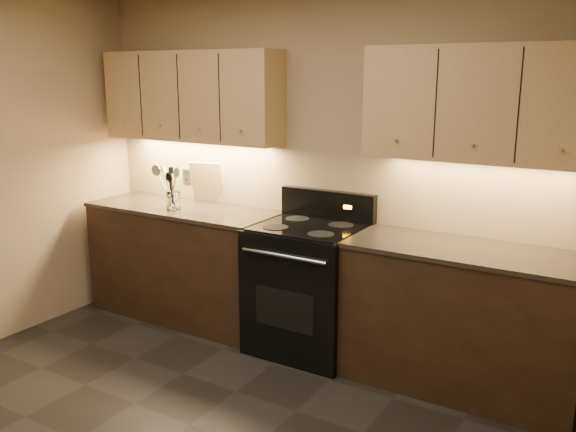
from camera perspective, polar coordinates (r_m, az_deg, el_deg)
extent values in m
cube|color=#9E8B5D|center=(4.53, 3.13, 4.58)|extent=(4.00, 0.04, 2.60)
cube|color=black|center=(5.10, -9.61, -4.42)|extent=(1.60, 0.60, 0.90)
cube|color=#3D3327|center=(4.98, -9.81, 0.69)|extent=(1.62, 0.62, 0.03)
cube|color=black|center=(4.06, 15.87, -9.43)|extent=(1.44, 0.60, 0.90)
cube|color=#3D3327|center=(3.91, 16.30, -3.12)|extent=(1.46, 0.62, 0.03)
cube|color=black|center=(4.43, 1.89, -6.87)|extent=(0.76, 0.65, 0.92)
cube|color=black|center=(4.29, 1.94, -1.02)|extent=(0.70, 0.60, 0.01)
cube|color=black|center=(4.51, 3.74, 1.03)|extent=(0.76, 0.07, 0.22)
cube|color=orange|center=(4.40, 5.59, 0.83)|extent=(0.06, 0.00, 0.03)
cylinder|color=silver|center=(4.04, -0.46, -3.76)|extent=(0.65, 0.02, 0.02)
cube|color=black|center=(4.18, -0.35, -8.78)|extent=(0.46, 0.00, 0.28)
cylinder|color=black|center=(4.25, -1.17, -1.05)|extent=(0.18, 0.18, 0.00)
cylinder|color=black|center=(4.08, 3.10, -1.70)|extent=(0.18, 0.18, 0.00)
cylinder|color=black|center=(4.50, 0.89, -0.24)|extent=(0.18, 0.18, 0.00)
cylinder|color=black|center=(4.33, 4.99, -0.82)|extent=(0.18, 0.18, 0.00)
cube|color=tan|center=(4.98, -9.06, 11.00)|extent=(1.60, 0.30, 0.70)
cube|color=tan|center=(3.91, 17.74, 9.97)|extent=(1.44, 0.30, 0.70)
cube|color=#B2B5BA|center=(5.29, -9.44, 3.69)|extent=(0.08, 0.01, 0.12)
cylinder|color=white|center=(4.90, -10.69, 1.45)|extent=(0.14, 0.14, 0.14)
cylinder|color=white|center=(4.92, -10.66, 0.76)|extent=(0.11, 0.11, 0.02)
cube|color=tan|center=(5.09, -7.55, 3.15)|extent=(0.29, 0.18, 0.34)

